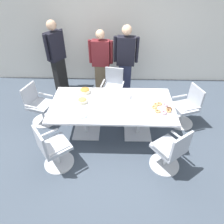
# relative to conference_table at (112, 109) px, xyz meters

# --- Properties ---
(ground_plane) EXTENTS (10.00, 10.00, 0.01)m
(ground_plane) POSITION_rel_conference_table_xyz_m (0.00, 0.00, -0.63)
(ground_plane) COLOR #3D4754
(back_wall) EXTENTS (8.00, 0.10, 2.80)m
(back_wall) POSITION_rel_conference_table_xyz_m (0.00, 2.40, 0.77)
(back_wall) COLOR white
(back_wall) RESTS_ON ground
(conference_table) EXTENTS (2.40, 1.20, 0.75)m
(conference_table) POSITION_rel_conference_table_xyz_m (0.00, 0.00, 0.00)
(conference_table) COLOR silver
(conference_table) RESTS_ON ground
(office_chair_0) EXTENTS (0.76, 0.76, 0.91)m
(office_chair_0) POSITION_rel_conference_table_xyz_m (-1.00, -0.89, -0.22)
(office_chair_0) COLOR silver
(office_chair_0) RESTS_ON ground
(office_chair_1) EXTENTS (0.75, 0.75, 0.91)m
(office_chair_1) POSITION_rel_conference_table_xyz_m (1.02, -0.89, -0.22)
(office_chair_1) COLOR silver
(office_chair_1) RESTS_ON ground
(office_chair_2) EXTENTS (0.69, 0.69, 0.91)m
(office_chair_2) POSITION_rel_conference_table_xyz_m (1.61, 0.35, -0.22)
(office_chair_2) COLOR silver
(office_chair_2) RESTS_ON ground
(office_chair_3) EXTENTS (0.63, 0.63, 0.91)m
(office_chair_3) POSITION_rel_conference_table_xyz_m (-0.01, 1.10, -0.22)
(office_chair_3) COLOR silver
(office_chair_3) RESTS_ON ground
(office_chair_4) EXTENTS (0.67, 0.67, 0.91)m
(office_chair_4) POSITION_rel_conference_table_xyz_m (-1.63, 0.33, -0.22)
(office_chair_4) COLOR silver
(office_chair_4) RESTS_ON ground
(person_standing_0) EXTENTS (0.43, 0.55, 1.86)m
(person_standing_0) POSITION_rel_conference_table_xyz_m (-1.48, 1.74, 0.36)
(person_standing_0) COLOR black
(person_standing_0) RESTS_ON ground
(person_standing_1) EXTENTS (0.61, 0.25, 1.69)m
(person_standing_1) POSITION_rel_conference_table_xyz_m (-0.32, 1.61, 0.25)
(person_standing_1) COLOR brown
(person_standing_1) RESTS_ON ground
(person_standing_2) EXTENTS (0.61, 0.25, 1.82)m
(person_standing_2) POSITION_rel_conference_table_xyz_m (0.29, 1.55, 0.33)
(person_standing_2) COLOR #232842
(person_standing_2) RESTS_ON ground
(snack_bowl_cookies) EXTENTS (0.19, 0.19, 0.10)m
(snack_bowl_cookies) POSITION_rel_conference_table_xyz_m (-0.58, 0.03, 0.18)
(snack_bowl_cookies) COLOR beige
(snack_bowl_cookies) RESTS_ON conference_table
(snack_bowl_pretzels) EXTENTS (0.22, 0.22, 0.11)m
(snack_bowl_pretzels) POSITION_rel_conference_table_xyz_m (-0.58, 0.39, 0.18)
(snack_bowl_pretzels) COLOR beige
(snack_bowl_pretzels) RESTS_ON conference_table
(donut_platter) EXTENTS (0.38, 0.38, 0.04)m
(donut_platter) POSITION_rel_conference_table_xyz_m (0.94, -0.13, 0.15)
(donut_platter) COLOR white
(donut_platter) RESTS_ON conference_table
(plate_stack) EXTENTS (0.21, 0.21, 0.03)m
(plate_stack) POSITION_rel_conference_table_xyz_m (-0.54, -0.37, 0.14)
(plate_stack) COLOR white
(plate_stack) RESTS_ON conference_table
(napkin_pile) EXTENTS (0.14, 0.14, 0.09)m
(napkin_pile) POSITION_rel_conference_table_xyz_m (0.29, 0.25, 0.17)
(napkin_pile) COLOR white
(napkin_pile) RESTS_ON conference_table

